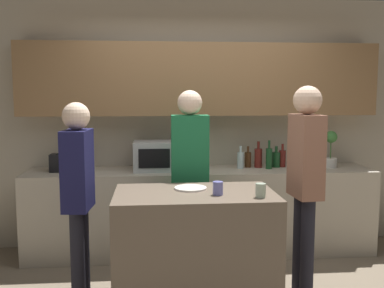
{
  "coord_description": "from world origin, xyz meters",
  "views": [
    {
      "loc": [
        -0.5,
        -3.21,
        1.7
      ],
      "look_at": [
        -0.18,
        0.46,
        1.27
      ],
      "focal_mm": 42.0,
      "sensor_mm": 36.0,
      "label": 1
    }
  ],
  "objects_px": {
    "bottle_0": "(241,160)",
    "bottle_3": "(269,158)",
    "bottle_4": "(276,159)",
    "microwave": "(159,156)",
    "bottle_1": "(248,159)",
    "plate_on_island": "(190,188)",
    "cup_0": "(261,190)",
    "person_center": "(190,166)",
    "bottle_2": "(258,157)",
    "person_right": "(305,172)",
    "toaster": "(64,163)",
    "potted_plant": "(331,149)",
    "person_left": "(78,187)",
    "cup_1": "(218,188)",
    "bottle_5": "(282,158)"
  },
  "relations": [
    {
      "from": "potted_plant",
      "to": "cup_1",
      "type": "bearing_deg",
      "value": -137.15
    },
    {
      "from": "bottle_3",
      "to": "person_center",
      "type": "bearing_deg",
      "value": -148.5
    },
    {
      "from": "plate_on_island",
      "to": "person_center",
      "type": "distance_m",
      "value": 0.53
    },
    {
      "from": "bottle_0",
      "to": "bottle_3",
      "type": "distance_m",
      "value": 0.3
    },
    {
      "from": "bottle_4",
      "to": "potted_plant",
      "type": "bearing_deg",
      "value": -6.51
    },
    {
      "from": "bottle_0",
      "to": "cup_0",
      "type": "relative_size",
      "value": 2.29
    },
    {
      "from": "bottle_2",
      "to": "person_right",
      "type": "xyz_separation_m",
      "value": [
        0.1,
        -1.2,
        0.05
      ]
    },
    {
      "from": "cup_1",
      "to": "cup_0",
      "type": "bearing_deg",
      "value": -20.11
    },
    {
      "from": "toaster",
      "to": "bottle_4",
      "type": "relative_size",
      "value": 1.14
    },
    {
      "from": "bottle_4",
      "to": "bottle_1",
      "type": "bearing_deg",
      "value": 177.17
    },
    {
      "from": "cup_0",
      "to": "person_center",
      "type": "distance_m",
      "value": 0.97
    },
    {
      "from": "bottle_0",
      "to": "person_left",
      "type": "bearing_deg",
      "value": -142.77
    },
    {
      "from": "bottle_2",
      "to": "microwave",
      "type": "bearing_deg",
      "value": -176.66
    },
    {
      "from": "bottle_0",
      "to": "bottle_3",
      "type": "relative_size",
      "value": 0.8
    },
    {
      "from": "bottle_1",
      "to": "person_center",
      "type": "xyz_separation_m",
      "value": [
        -0.68,
        -0.65,
        0.05
      ]
    },
    {
      "from": "bottle_1",
      "to": "plate_on_island",
      "type": "relative_size",
      "value": 0.88
    },
    {
      "from": "bottle_2",
      "to": "person_right",
      "type": "height_order",
      "value": "person_right"
    },
    {
      "from": "microwave",
      "to": "cup_1",
      "type": "relative_size",
      "value": 5.07
    },
    {
      "from": "potted_plant",
      "to": "bottle_4",
      "type": "distance_m",
      "value": 0.59
    },
    {
      "from": "potted_plant",
      "to": "cup_0",
      "type": "distance_m",
      "value": 1.81
    },
    {
      "from": "microwave",
      "to": "person_left",
      "type": "relative_size",
      "value": 0.32
    },
    {
      "from": "person_left",
      "to": "person_center",
      "type": "relative_size",
      "value": 0.95
    },
    {
      "from": "plate_on_island",
      "to": "bottle_0",
      "type": "bearing_deg",
      "value": 60.46
    },
    {
      "from": "bottle_0",
      "to": "cup_1",
      "type": "distance_m",
      "value": 1.4
    },
    {
      "from": "microwave",
      "to": "bottle_4",
      "type": "bearing_deg",
      "value": 3.05
    },
    {
      "from": "plate_on_island",
      "to": "potted_plant",
      "type": "bearing_deg",
      "value": 34.18
    },
    {
      "from": "bottle_0",
      "to": "bottle_2",
      "type": "height_order",
      "value": "bottle_2"
    },
    {
      "from": "bottle_0",
      "to": "bottle_1",
      "type": "xyz_separation_m",
      "value": [
        0.09,
        0.06,
        -0.0
      ]
    },
    {
      "from": "plate_on_island",
      "to": "cup_0",
      "type": "height_order",
      "value": "cup_0"
    },
    {
      "from": "potted_plant",
      "to": "person_left",
      "type": "height_order",
      "value": "person_left"
    },
    {
      "from": "microwave",
      "to": "bottle_2",
      "type": "xyz_separation_m",
      "value": [
        1.07,
        0.06,
        -0.04
      ]
    },
    {
      "from": "microwave",
      "to": "bottle_1",
      "type": "height_order",
      "value": "microwave"
    },
    {
      "from": "bottle_1",
      "to": "bottle_3",
      "type": "bearing_deg",
      "value": -28.88
    },
    {
      "from": "plate_on_island",
      "to": "person_center",
      "type": "height_order",
      "value": "person_center"
    },
    {
      "from": "bottle_3",
      "to": "bottle_2",
      "type": "bearing_deg",
      "value": 135.73
    },
    {
      "from": "toaster",
      "to": "bottle_1",
      "type": "xyz_separation_m",
      "value": [
        1.93,
        0.08,
        -0.0
      ]
    },
    {
      "from": "bottle_5",
      "to": "bottle_1",
      "type": "bearing_deg",
      "value": 179.42
    },
    {
      "from": "bottle_4",
      "to": "person_right",
      "type": "xyz_separation_m",
      "value": [
        -0.1,
        -1.21,
        0.07
      ]
    },
    {
      "from": "microwave",
      "to": "person_center",
      "type": "relative_size",
      "value": 0.3
    },
    {
      "from": "person_center",
      "to": "bottle_0",
      "type": "bearing_deg",
      "value": -133.7
    },
    {
      "from": "microwave",
      "to": "plate_on_island",
      "type": "xyz_separation_m",
      "value": [
        0.24,
        -1.09,
        -0.11
      ]
    },
    {
      "from": "bottle_0",
      "to": "bottle_4",
      "type": "height_order",
      "value": "bottle_0"
    },
    {
      "from": "bottle_5",
      "to": "person_right",
      "type": "height_order",
      "value": "person_right"
    },
    {
      "from": "bottle_1",
      "to": "cup_0",
      "type": "relative_size",
      "value": 2.16
    },
    {
      "from": "potted_plant",
      "to": "person_center",
      "type": "distance_m",
      "value": 1.67
    },
    {
      "from": "toaster",
      "to": "bottle_3",
      "type": "height_order",
      "value": "bottle_3"
    },
    {
      "from": "bottle_0",
      "to": "bottle_3",
      "type": "bearing_deg",
      "value": -9.24
    },
    {
      "from": "person_center",
      "to": "cup_1",
      "type": "bearing_deg",
      "value": 102.88
    },
    {
      "from": "plate_on_island",
      "to": "microwave",
      "type": "bearing_deg",
      "value": 102.29
    },
    {
      "from": "potted_plant",
      "to": "person_left",
      "type": "xyz_separation_m",
      "value": [
        -2.49,
        -1.13,
        -0.13
      ]
    }
  ]
}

